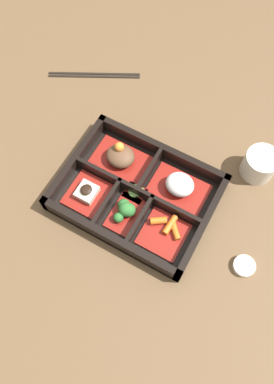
{
  "coord_description": "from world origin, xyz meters",
  "views": [
    {
      "loc": [
        0.16,
        -0.28,
        0.74
      ],
      "look_at": [
        0.0,
        0.0,
        0.03
      ],
      "focal_mm": 35.0,
      "sensor_mm": 36.0,
      "label": 1
    }
  ],
  "objects": [
    {
      "name": "ground_plane",
      "position": [
        0.0,
        0.0,
        0.0
      ],
      "size": [
        3.0,
        3.0,
        0.0
      ],
      "primitive_type": "plane",
      "color": "brown"
    },
    {
      "name": "bento_base",
      "position": [
        0.0,
        0.0,
        0.01
      ],
      "size": [
        0.32,
        0.24,
        0.01
      ],
      "color": "black",
      "rests_on": "ground_plane"
    },
    {
      "name": "bento_rim",
      "position": [
        -0.0,
        -0.0,
        0.02
      ],
      "size": [
        0.32,
        0.24,
        0.04
      ],
      "color": "black",
      "rests_on": "ground_plane"
    },
    {
      "name": "bowl_stew",
      "position": [
        -0.07,
        0.06,
        0.03
      ],
      "size": [
        0.12,
        0.08,
        0.05
      ],
      "color": "maroon",
      "rests_on": "bento_base"
    },
    {
      "name": "bowl_rice",
      "position": [
        0.07,
        0.05,
        0.03
      ],
      "size": [
        0.12,
        0.08,
        0.04
      ],
      "color": "maroon",
      "rests_on": "bento_base"
    },
    {
      "name": "bowl_tofu",
      "position": [
        -0.09,
        -0.05,
        0.02
      ],
      "size": [
        0.08,
        0.09,
        0.03
      ],
      "color": "maroon",
      "rests_on": "bento_base"
    },
    {
      "name": "bowl_greens",
      "position": [
        0.0,
        -0.05,
        0.03
      ],
      "size": [
        0.06,
        0.09,
        0.04
      ],
      "color": "maroon",
      "rests_on": "bento_base"
    },
    {
      "name": "bowl_carrots",
      "position": [
        0.09,
        -0.04,
        0.02
      ],
      "size": [
        0.09,
        0.09,
        0.02
      ],
      "color": "maroon",
      "rests_on": "bento_base"
    },
    {
      "name": "bowl_pickles",
      "position": [
        -0.0,
        0.0,
        0.02
      ],
      "size": [
        0.04,
        0.04,
        0.01
      ],
      "color": "maroon",
      "rests_on": "bento_base"
    },
    {
      "name": "tea_cup",
      "position": [
        0.2,
        0.18,
        0.03
      ],
      "size": [
        0.07,
        0.07,
        0.06
      ],
      "color": "beige",
      "rests_on": "ground_plane"
    },
    {
      "name": "chopsticks",
      "position": [
        -0.26,
        0.24,
        0.0
      ],
      "size": [
        0.21,
        0.12,
        0.01
      ],
      "color": "black",
      "rests_on": "ground_plane"
    },
    {
      "name": "sauce_dish",
      "position": [
        0.26,
        -0.03,
        0.01
      ],
      "size": [
        0.04,
        0.04,
        0.01
      ],
      "color": "beige",
      "rests_on": "ground_plane"
    }
  ]
}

